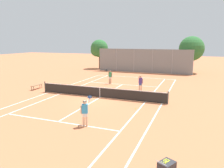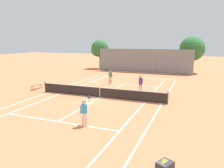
{
  "view_description": "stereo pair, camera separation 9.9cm",
  "coord_description": "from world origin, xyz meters",
  "px_view_note": "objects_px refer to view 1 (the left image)",
  "views": [
    {
      "loc": [
        7.85,
        -17.32,
        5.01
      ],
      "look_at": [
        0.59,
        1.5,
        1.0
      ],
      "focal_mm": 35.0,
      "sensor_mm": 36.0,
      "label": 1
    },
    {
      "loc": [
        7.94,
        -17.28,
        5.01
      ],
      "look_at": [
        0.59,
        1.5,
        1.0
      ],
      "focal_mm": 35.0,
      "sensor_mm": 36.0,
      "label": 2
    }
  ],
  "objects_px": {
    "player_near_side": "(85,111)",
    "player_far_right": "(140,82)",
    "tree_behind_right": "(191,49)",
    "courtside_bench": "(37,85)",
    "player_far_left": "(110,76)",
    "loose_tennis_ball_0": "(147,83)",
    "tennis_net": "(100,92)",
    "tree_behind_left": "(99,49)",
    "loose_tennis_ball_1": "(136,109)"
  },
  "relations": [
    {
      "from": "player_near_side",
      "to": "player_far_right",
      "type": "bearing_deg",
      "value": 85.33
    },
    {
      "from": "player_near_side",
      "to": "tree_behind_right",
      "type": "relative_size",
      "value": 0.31
    },
    {
      "from": "player_near_side",
      "to": "courtside_bench",
      "type": "distance_m",
      "value": 12.0
    },
    {
      "from": "player_far_left",
      "to": "player_far_right",
      "type": "height_order",
      "value": "player_far_left"
    },
    {
      "from": "player_near_side",
      "to": "loose_tennis_ball_0",
      "type": "bearing_deg",
      "value": 87.67
    },
    {
      "from": "player_far_right",
      "to": "player_near_side",
      "type": "bearing_deg",
      "value": -94.67
    },
    {
      "from": "tennis_net",
      "to": "tree_behind_left",
      "type": "bearing_deg",
      "value": 114.7
    },
    {
      "from": "loose_tennis_ball_0",
      "to": "player_far_left",
      "type": "bearing_deg",
      "value": -156.49
    },
    {
      "from": "player_far_left",
      "to": "tree_behind_left",
      "type": "xyz_separation_m",
      "value": [
        -7.25,
        12.76,
        2.62
      ]
    },
    {
      "from": "loose_tennis_ball_1",
      "to": "tree_behind_left",
      "type": "height_order",
      "value": "tree_behind_left"
    },
    {
      "from": "tennis_net",
      "to": "loose_tennis_ball_0",
      "type": "height_order",
      "value": "tennis_net"
    },
    {
      "from": "courtside_bench",
      "to": "loose_tennis_ball_1",
      "type": "bearing_deg",
      "value": -14.12
    },
    {
      "from": "player_near_side",
      "to": "player_far_left",
      "type": "relative_size",
      "value": 1.0
    },
    {
      "from": "player_far_right",
      "to": "loose_tennis_ball_1",
      "type": "distance_m",
      "value": 6.03
    },
    {
      "from": "player_near_side",
      "to": "loose_tennis_ball_0",
      "type": "xyz_separation_m",
      "value": [
        0.59,
        14.5,
        -0.89
      ]
    },
    {
      "from": "player_far_left",
      "to": "player_far_right",
      "type": "distance_m",
      "value": 4.99
    },
    {
      "from": "player_far_right",
      "to": "loose_tennis_ball_0",
      "type": "height_order",
      "value": "player_far_right"
    },
    {
      "from": "loose_tennis_ball_0",
      "to": "loose_tennis_ball_1",
      "type": "bearing_deg",
      "value": -82.57
    },
    {
      "from": "player_far_right",
      "to": "loose_tennis_ball_1",
      "type": "height_order",
      "value": "player_far_right"
    },
    {
      "from": "tennis_net",
      "to": "player_far_left",
      "type": "bearing_deg",
      "value": 103.48
    },
    {
      "from": "player_near_side",
      "to": "tennis_net",
      "type": "bearing_deg",
      "value": 106.82
    },
    {
      "from": "player_far_right",
      "to": "courtside_bench",
      "type": "distance_m",
      "value": 10.83
    },
    {
      "from": "tennis_net",
      "to": "loose_tennis_ball_0",
      "type": "xyz_separation_m",
      "value": [
        2.54,
        8.05,
        -0.48
      ]
    },
    {
      "from": "player_far_left",
      "to": "player_near_side",
      "type": "bearing_deg",
      "value": -74.81
    },
    {
      "from": "tennis_net",
      "to": "player_near_side",
      "type": "height_order",
      "value": "player_near_side"
    },
    {
      "from": "loose_tennis_ball_1",
      "to": "tennis_net",
      "type": "bearing_deg",
      "value": 151.25
    },
    {
      "from": "player_far_right",
      "to": "loose_tennis_ball_0",
      "type": "relative_size",
      "value": 24.24
    },
    {
      "from": "loose_tennis_ball_0",
      "to": "courtside_bench",
      "type": "height_order",
      "value": "courtside_bench"
    },
    {
      "from": "loose_tennis_ball_1",
      "to": "tree_behind_left",
      "type": "xyz_separation_m",
      "value": [
        -12.63,
        21.17,
        3.51
      ]
    },
    {
      "from": "player_far_right",
      "to": "courtside_bench",
      "type": "height_order",
      "value": "player_far_right"
    },
    {
      "from": "tennis_net",
      "to": "player_far_left",
      "type": "height_order",
      "value": "player_far_left"
    },
    {
      "from": "player_far_left",
      "to": "tree_behind_right",
      "type": "distance_m",
      "value": 15.74
    },
    {
      "from": "player_far_right",
      "to": "tree_behind_left",
      "type": "distance_m",
      "value": 19.35
    },
    {
      "from": "courtside_bench",
      "to": "player_far_right",
      "type": "bearing_deg",
      "value": 15.94
    },
    {
      "from": "player_near_side",
      "to": "tree_behind_right",
      "type": "bearing_deg",
      "value": 79.04
    },
    {
      "from": "loose_tennis_ball_0",
      "to": "tree_behind_right",
      "type": "distance_m",
      "value": 12.61
    },
    {
      "from": "player_far_left",
      "to": "tree_behind_right",
      "type": "relative_size",
      "value": 0.31
    },
    {
      "from": "tennis_net",
      "to": "loose_tennis_ball_0",
      "type": "bearing_deg",
      "value": 72.48
    },
    {
      "from": "loose_tennis_ball_0",
      "to": "tree_behind_left",
      "type": "xyz_separation_m",
      "value": [
        -11.3,
        10.99,
        3.51
      ]
    },
    {
      "from": "player_far_left",
      "to": "loose_tennis_ball_1",
      "type": "height_order",
      "value": "player_far_left"
    },
    {
      "from": "loose_tennis_ball_0",
      "to": "tree_behind_left",
      "type": "distance_m",
      "value": 16.15
    },
    {
      "from": "tennis_net",
      "to": "tree_behind_right",
      "type": "height_order",
      "value": "tree_behind_right"
    },
    {
      "from": "tennis_net",
      "to": "courtside_bench",
      "type": "distance_m",
      "value": 7.66
    },
    {
      "from": "player_near_side",
      "to": "courtside_bench",
      "type": "relative_size",
      "value": 1.18
    },
    {
      "from": "tree_behind_left",
      "to": "loose_tennis_ball_1",
      "type": "bearing_deg",
      "value": -59.18
    },
    {
      "from": "player_far_right",
      "to": "tree_behind_right",
      "type": "bearing_deg",
      "value": 75.05
    },
    {
      "from": "tree_behind_right",
      "to": "player_far_right",
      "type": "bearing_deg",
      "value": -104.95
    },
    {
      "from": "loose_tennis_ball_0",
      "to": "courtside_bench",
      "type": "distance_m",
      "value": 12.51
    },
    {
      "from": "player_near_side",
      "to": "tree_behind_left",
      "type": "xyz_separation_m",
      "value": [
        -10.71,
        25.5,
        2.62
      ]
    },
    {
      "from": "player_near_side",
      "to": "player_far_right",
      "type": "relative_size",
      "value": 1.11
    }
  ]
}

